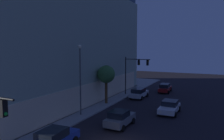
# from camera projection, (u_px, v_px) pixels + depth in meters

# --- Properties ---
(modern_building) EXTENTS (35.07, 30.17, 19.55)m
(modern_building) POSITION_uv_depth(u_px,v_px,m) (20.00, 39.00, 37.74)
(modern_building) COLOR #4C4C51
(modern_building) RESTS_ON ground
(traffic_light_far_corner) EXTENTS (0.54, 4.49, 6.43)m
(traffic_light_far_corner) POSITION_uv_depth(u_px,v_px,m) (134.00, 68.00, 37.39)
(traffic_light_far_corner) COLOR black
(traffic_light_far_corner) RESTS_ON sidewalk_corner
(street_lamp_sidewalk) EXTENTS (0.44, 0.44, 8.32)m
(street_lamp_sidewalk) POSITION_uv_depth(u_px,v_px,m) (80.00, 71.00, 26.18)
(street_lamp_sidewalk) COLOR #4B4B4B
(street_lamp_sidewalk) RESTS_ON sidewalk_corner
(sidewalk_tree) EXTENTS (2.55, 2.55, 5.49)m
(sidewalk_tree) POSITION_uv_depth(u_px,v_px,m) (106.00, 75.00, 31.88)
(sidewalk_tree) COLOR brown
(sidewalk_tree) RESTS_ON sidewalk_corner
(car_blue) EXTENTS (4.56, 2.31, 1.72)m
(car_blue) POSITION_uv_depth(u_px,v_px,m) (54.00, 139.00, 17.68)
(car_blue) COLOR navy
(car_blue) RESTS_ON ground
(car_grey) EXTENTS (4.18, 2.18, 1.68)m
(car_grey) POSITION_uv_depth(u_px,v_px,m) (120.00, 118.00, 23.08)
(car_grey) COLOR slate
(car_grey) RESTS_ON ground
(car_white) EXTENTS (4.48, 2.22, 1.56)m
(car_white) POSITION_uv_depth(u_px,v_px,m) (170.00, 107.00, 27.75)
(car_white) COLOR silver
(car_white) RESTS_ON ground
(car_silver) EXTENTS (4.66, 2.16, 1.62)m
(car_silver) POSITION_uv_depth(u_px,v_px,m) (139.00, 93.00, 36.23)
(car_silver) COLOR #B7BABF
(car_silver) RESTS_ON ground
(car_red) EXTENTS (4.57, 2.06, 1.59)m
(car_red) POSITION_uv_depth(u_px,v_px,m) (165.00, 88.00, 40.95)
(car_red) COLOR maroon
(car_red) RESTS_ON ground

